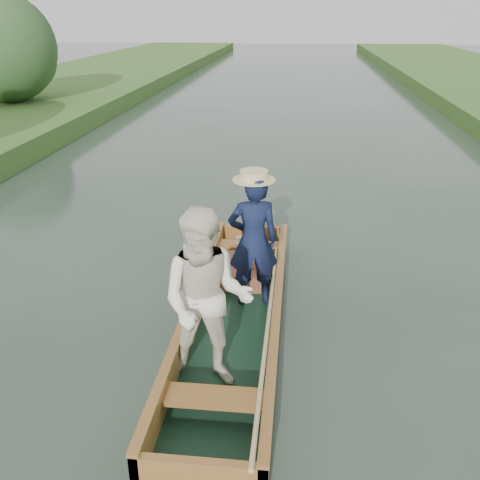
# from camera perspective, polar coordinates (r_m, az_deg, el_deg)

# --- Properties ---
(ground) EXTENTS (120.00, 120.00, 0.00)m
(ground) POSITION_cam_1_polar(r_m,az_deg,el_deg) (6.64, -0.56, -9.62)
(ground) COLOR #283D30
(ground) RESTS_ON ground
(punt) EXTENTS (1.17, 5.15, 1.97)m
(punt) POSITION_cam_1_polar(r_m,az_deg,el_deg) (6.02, -1.34, -5.56)
(punt) COLOR black
(punt) RESTS_ON ground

